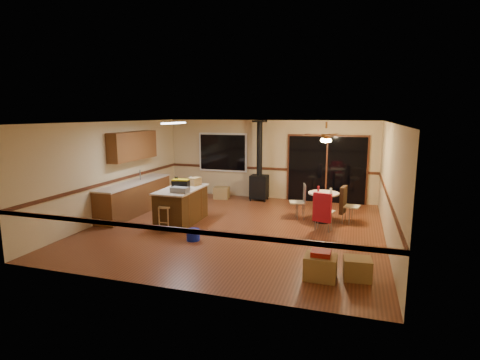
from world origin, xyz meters
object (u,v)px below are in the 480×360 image
at_px(dining_table, 323,202).
at_px(chair_left, 301,197).
at_px(chair_near, 323,207).
at_px(chair_right, 344,200).
at_px(toolbox_black, 181,185).
at_px(box_corner_a, 320,267).
at_px(kitchen_island, 182,205).
at_px(box_corner_b, 357,269).
at_px(box_under_window, 221,193).
at_px(wood_stove, 259,178).
at_px(bar_stool, 166,218).
at_px(toolbox_grey, 180,190).
at_px(blue_bucket, 193,235).

bearing_deg(dining_table, chair_left, 168.07).
height_order(chair_near, chair_right, same).
relative_size(toolbox_black, box_corner_a, 0.78).
bearing_deg(kitchen_island, chair_near, 4.46).
bearing_deg(box_corner_b, chair_right, 95.79).
bearing_deg(box_under_window, chair_near, -36.80).
xyz_separation_m(wood_stove, toolbox_black, (-1.25, -3.17, 0.29)).
bearing_deg(bar_stool, toolbox_black, 79.53).
bearing_deg(chair_left, toolbox_grey, -147.25).
bearing_deg(box_under_window, toolbox_grey, -87.25).
xyz_separation_m(toolbox_black, blue_bucket, (0.82, -1.10, -0.89)).
xyz_separation_m(toolbox_black, box_corner_b, (4.34, -2.10, -0.83)).
height_order(wood_stove, toolbox_grey, wood_stove).
distance_m(wood_stove, chair_near, 3.58).
bearing_deg(blue_bucket, box_corner_b, -15.90).
height_order(box_corner_a, box_corner_b, box_corner_a).
bearing_deg(box_corner_a, blue_bucket, 158.08).
height_order(kitchen_island, bar_stool, kitchen_island).
distance_m(toolbox_black, dining_table, 3.72).
height_order(toolbox_grey, bar_stool, toolbox_grey).
relative_size(wood_stove, chair_left, 4.89).
bearing_deg(box_corner_b, chair_near, 108.14).
height_order(box_under_window, box_corner_a, box_corner_a).
bearing_deg(kitchen_island, box_under_window, 89.35).
relative_size(blue_bucket, box_under_window, 0.62).
distance_m(chair_left, box_corner_b, 3.82).
distance_m(dining_table, chair_right, 0.53).
height_order(toolbox_black, box_corner_b, toolbox_black).
relative_size(dining_table, box_corner_a, 1.48).
height_order(chair_left, box_corner_b, chair_left).
bearing_deg(chair_left, chair_near, -57.05).
xyz_separation_m(toolbox_black, box_under_window, (-0.02, 3.04, -0.82)).
bearing_deg(kitchen_island, box_corner_a, -32.29).
xyz_separation_m(toolbox_grey, toolbox_black, (-0.14, 0.35, 0.05)).
relative_size(dining_table, box_under_window, 1.64).
xyz_separation_m(dining_table, box_under_window, (-3.48, 1.77, -0.33)).
distance_m(blue_bucket, box_under_window, 4.23).
height_order(toolbox_black, blue_bucket, toolbox_black).
distance_m(toolbox_black, bar_stool, 0.95).
xyz_separation_m(toolbox_grey, dining_table, (3.32, 1.63, -0.44)).
relative_size(toolbox_grey, box_corner_b, 0.93).
xyz_separation_m(toolbox_black, chair_right, (3.98, 1.36, -0.42)).
bearing_deg(box_corner_b, dining_table, 104.47).
xyz_separation_m(toolbox_grey, chair_left, (2.72, 1.75, -0.38)).
bearing_deg(dining_table, box_corner_a, -85.73).
bearing_deg(chair_left, kitchen_island, -156.31).
relative_size(toolbox_grey, blue_bucket, 1.43).
bearing_deg(dining_table, toolbox_black, -159.81).
height_order(chair_right, box_corner_a, chair_right).
xyz_separation_m(blue_bucket, chair_left, (2.05, 2.50, 0.46)).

